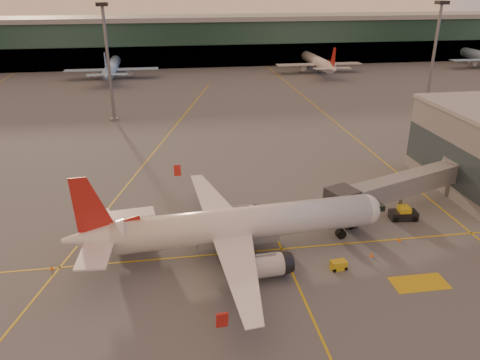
{
  "coord_description": "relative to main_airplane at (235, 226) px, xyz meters",
  "views": [
    {
      "loc": [
        -7.46,
        -42.21,
        29.93
      ],
      "look_at": [
        1.5,
        15.18,
        5.0
      ],
      "focal_mm": 35.0,
      "sensor_mm": 36.0,
      "label": 1
    }
  ],
  "objects": [
    {
      "name": "main_airplane",
      "position": [
        0.0,
        0.0,
        0.0
      ],
      "size": [
        37.59,
        33.9,
        11.34
      ],
      "rotation": [
        0.0,
        0.0,
        0.08
      ],
      "color": "silver",
      "rests_on": "ground"
    },
    {
      "name": "mast_east_near",
      "position": [
        55.69,
        57.02,
        11.18
      ],
      "size": [
        2.4,
        2.4,
        25.6
      ],
      "color": "slate",
      "rests_on": "ground"
    },
    {
      "name": "pushback_tug",
      "position": [
        23.79,
        4.99,
        -2.94
      ],
      "size": [
        3.77,
        2.31,
        1.84
      ],
      "rotation": [
        0.0,
        0.0,
        -0.11
      ],
      "color": "black",
      "rests_on": "ground"
    },
    {
      "name": "cone_wing_left",
      "position": [
        -0.66,
        16.36,
        -3.45
      ],
      "size": [
        0.38,
        0.38,
        0.49
      ],
      "color": "orange",
      "rests_on": "ground"
    },
    {
      "name": "jet_bridge",
      "position": [
        25.49,
        7.57,
        0.23
      ],
      "size": [
        24.84,
        11.81,
        5.69
      ],
      "color": "slate",
      "rests_on": "ground"
    },
    {
      "name": "mast_west_near",
      "position": [
        -19.31,
        61.02,
        11.18
      ],
      "size": [
        2.4,
        2.4,
        25.6
      ],
      "color": "slate",
      "rests_on": "ground"
    },
    {
      "name": "distant_aircraft_row",
      "position": [
        -20.31,
        113.02,
        -3.68
      ],
      "size": [
        290.0,
        34.0,
        13.0
      ],
      "color": "#8EBCEE",
      "rests_on": "ground"
    },
    {
      "name": "ground",
      "position": [
        0.69,
        -4.98,
        -3.68
      ],
      "size": [
        600.0,
        600.0,
        0.0
      ],
      "primitive_type": "plane",
      "color": "#4C4F54",
      "rests_on": "ground"
    },
    {
      "name": "cone_nose",
      "position": [
        20.65,
        -0.41,
        -3.44
      ],
      "size": [
        0.39,
        0.39,
        0.5
      ],
      "color": "orange",
      "rests_on": "ground"
    },
    {
      "name": "cone_fwd",
      "position": [
        15.76,
        -3.21,
        -3.44
      ],
      "size": [
        0.4,
        0.4,
        0.51
      ],
      "color": "orange",
      "rests_on": "ground"
    },
    {
      "name": "cone_tail",
      "position": [
        -20.83,
        -0.25,
        -3.45
      ],
      "size": [
        0.38,
        0.38,
        0.48
      ],
      "color": "orange",
      "rests_on": "ground"
    },
    {
      "name": "terminal",
      "position": [
        0.69,
        136.81,
        5.08
      ],
      "size": [
        400.0,
        20.0,
        17.6
      ],
      "color": "#19382D",
      "rests_on": "ground"
    },
    {
      "name": "catering_truck",
      "position": [
        -12.01,
        3.63,
        -1.17
      ],
      "size": [
        5.97,
        3.15,
        4.43
      ],
      "rotation": [
        0.0,
        0.0,
        0.12
      ],
      "color": "#AE2F18",
      "rests_on": "ground"
    },
    {
      "name": "gpu_cart",
      "position": [
        11.0,
        -5.12,
        -3.17
      ],
      "size": [
        1.9,
        1.27,
        1.05
      ],
      "rotation": [
        0.0,
        0.0,
        0.11
      ],
      "color": "gold",
      "rests_on": "ground"
    },
    {
      "name": "taxi_markings",
      "position": [
        -6.63,
        39.5,
        -3.68
      ],
      "size": [
        100.12,
        173.0,
        0.01
      ],
      "color": "gold",
      "rests_on": "ground"
    }
  ]
}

